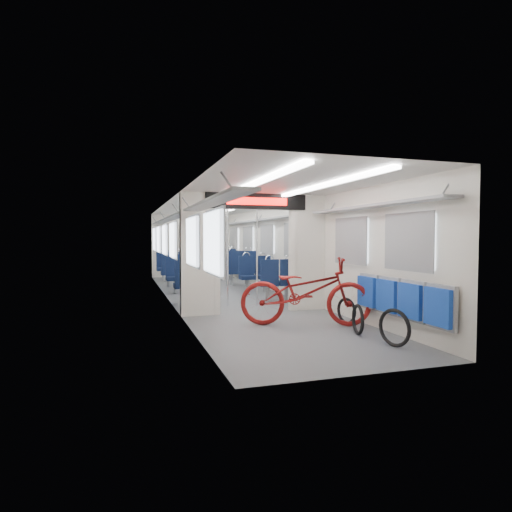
# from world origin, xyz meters

# --- Properties ---
(carriage) EXTENTS (12.00, 12.02, 2.31)m
(carriage) POSITION_xyz_m (0.00, -0.27, 1.50)
(carriage) COLOR #515456
(carriage) RESTS_ON ground
(bicycle) EXTENTS (2.28, 1.48, 1.13)m
(bicycle) POSITION_xyz_m (0.41, -3.46, 0.57)
(bicycle) COLOR maroon
(bicycle) RESTS_ON ground
(flip_bench) EXTENTS (0.12, 2.15, 0.57)m
(flip_bench) POSITION_xyz_m (1.35, -4.68, 0.58)
(flip_bench) COLOR gray
(flip_bench) RESTS_ON carriage
(bike_hoop_a) EXTENTS (0.19, 0.51, 0.52)m
(bike_hoop_a) POSITION_xyz_m (0.97, -5.10, 0.23)
(bike_hoop_a) COLOR black
(bike_hoop_a) RESTS_ON ground
(bike_hoop_b) EXTENTS (0.15, 0.46, 0.46)m
(bike_hoop_b) POSITION_xyz_m (0.89, -4.32, 0.21)
(bike_hoop_b) COLOR black
(bike_hoop_b) RESTS_ON ground
(bike_hoop_c) EXTENTS (0.14, 0.45, 0.45)m
(bike_hoop_c) POSITION_xyz_m (1.11, -3.58, 0.20)
(bike_hoop_c) COLOR black
(bike_hoop_c) RESTS_ON ground
(seat_bay_near_left) EXTENTS (0.93, 2.17, 1.13)m
(seat_bay_near_left) POSITION_xyz_m (-0.93, 0.33, 0.56)
(seat_bay_near_left) COLOR #0B1633
(seat_bay_near_left) RESTS_ON ground
(seat_bay_near_right) EXTENTS (0.89, 1.98, 1.07)m
(seat_bay_near_right) POSITION_xyz_m (0.93, 0.11, 0.53)
(seat_bay_near_right) COLOR #0B1633
(seat_bay_near_right) RESTS_ON ground
(seat_bay_far_left) EXTENTS (0.90, 2.03, 1.09)m
(seat_bay_far_left) POSITION_xyz_m (-0.93, 3.73, 0.54)
(seat_bay_far_left) COLOR #0B1633
(seat_bay_far_left) RESTS_ON ground
(seat_bay_far_right) EXTENTS (0.96, 2.32, 1.18)m
(seat_bay_far_right) POSITION_xyz_m (0.94, 3.62, 0.58)
(seat_bay_far_right) COLOR #0B1633
(seat_bay_far_right) RESTS_ON ground
(stanchion_near_left) EXTENTS (0.04, 0.04, 2.30)m
(stanchion_near_left) POSITION_xyz_m (-0.35, -1.14, 1.15)
(stanchion_near_left) COLOR silver
(stanchion_near_left) RESTS_ON ground
(stanchion_near_right) EXTENTS (0.04, 0.04, 2.30)m
(stanchion_near_right) POSITION_xyz_m (0.27, -1.24, 1.15)
(stanchion_near_right) COLOR silver
(stanchion_near_right) RESTS_ON ground
(stanchion_far_left) EXTENTS (0.04, 0.04, 2.30)m
(stanchion_far_left) POSITION_xyz_m (-0.25, 1.73, 1.15)
(stanchion_far_left) COLOR silver
(stanchion_far_left) RESTS_ON ground
(stanchion_far_right) EXTENTS (0.04, 0.04, 2.30)m
(stanchion_far_right) POSITION_xyz_m (0.27, 1.56, 1.15)
(stanchion_far_right) COLOR silver
(stanchion_far_right) RESTS_ON ground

